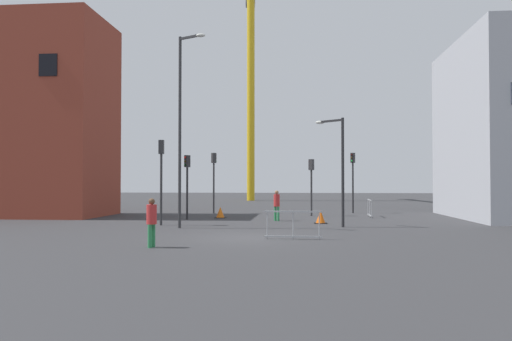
{
  "coord_description": "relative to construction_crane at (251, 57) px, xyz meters",
  "views": [
    {
      "loc": [
        2.14,
        -19.25,
        2.18
      ],
      "look_at": [
        0.0,
        4.19,
        2.72
      ],
      "focal_mm": 34.72,
      "sensor_mm": 36.0,
      "label": 1
    }
  ],
  "objects": [
    {
      "name": "pedestrian_walking",
      "position": [
        0.9,
        -41.38,
        -15.98
      ],
      "size": [
        0.34,
        0.34,
        1.64
      ],
      "color": "#2D844C",
      "rests_on": "ground"
    },
    {
      "name": "brick_building",
      "position": [
        -11.89,
        -27.2,
        -10.65
      ],
      "size": [
        10.58,
        6.08,
        12.56
      ],
      "color": "brown",
      "rests_on": "ground"
    },
    {
      "name": "traffic_light_verge",
      "position": [
        -1.17,
        -33.07,
        -14.06
      ],
      "size": [
        0.26,
        0.38,
        4.3
      ],
      "color": "#2D2D30",
      "rests_on": "ground"
    },
    {
      "name": "ground",
      "position": [
        3.72,
        -38.21,
        -16.93
      ],
      "size": [
        160.0,
        160.0,
        0.0
      ],
      "primitive_type": "plane",
      "color": "#333335"
    },
    {
      "name": "construction_crane",
      "position": [
        0.0,
        0.0,
        0.0
      ],
      "size": [
        2.89,
        17.04,
        26.08
      ],
      "color": "gold",
      "rests_on": "ground"
    },
    {
      "name": "traffic_light_median",
      "position": [
        -0.17,
        -23.59,
        -14.12
      ],
      "size": [
        0.37,
        0.37,
        4.2
      ],
      "color": "#2D2D30",
      "rests_on": "ground"
    },
    {
      "name": "safety_barrier_right_run",
      "position": [
        5.55,
        -38.57,
        -16.36
      ],
      "size": [
        2.2,
        0.14,
        1.08
      ],
      "color": "#9EA0A5",
      "rests_on": "ground"
    },
    {
      "name": "traffic_light_near",
      "position": [
        -0.8,
        -28.97,
        -14.4
      ],
      "size": [
        0.36,
        0.38,
        3.75
      ],
      "color": "#232326",
      "rests_on": "ground"
    },
    {
      "name": "pedestrian_waiting",
      "position": [
        4.49,
        -29.72,
        -15.94
      ],
      "size": [
        0.34,
        0.34,
        1.71
      ],
      "color": "#2D844C",
      "rests_on": "ground"
    },
    {
      "name": "traffic_cone_striped",
      "position": [
        0.97,
        -27.76,
        -16.62
      ],
      "size": [
        0.66,
        0.66,
        0.67
      ],
      "color": "black",
      "rests_on": "ground"
    },
    {
      "name": "traffic_light_crosswalk",
      "position": [
        6.51,
        -25.44,
        -14.46
      ],
      "size": [
        0.38,
        0.36,
        3.64
      ],
      "color": "#2D2D30",
      "rests_on": "ground"
    },
    {
      "name": "streetlamp_short",
      "position": [
        7.68,
        -33.16,
        -13.71
      ],
      "size": [
        1.35,
        0.99,
        5.29
      ],
      "color": "#232326",
      "rests_on": "ground"
    },
    {
      "name": "streetlamp_tall",
      "position": [
        0.25,
        -34.53,
        -11.75
      ],
      "size": [
        1.4,
        0.74,
        9.1
      ],
      "color": "#2D2D30",
      "rests_on": "ground"
    },
    {
      "name": "traffic_light_corner",
      "position": [
        9.48,
        -22.28,
        -14.11
      ],
      "size": [
        0.35,
        0.39,
        4.23
      ],
      "color": "#232326",
      "rests_on": "ground"
    },
    {
      "name": "traffic_cone_by_barrier",
      "position": [
        6.87,
        -31.22,
        -16.61
      ],
      "size": [
        0.68,
        0.68,
        0.68
      ],
      "color": "black",
      "rests_on": "ground"
    },
    {
      "name": "safety_barrier_front",
      "position": [
        10.12,
        -26.03,
        -16.36
      ],
      "size": [
        0.14,
        2.33,
        1.08
      ],
      "color": "#9EA0A5",
      "rests_on": "ground"
    }
  ]
}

